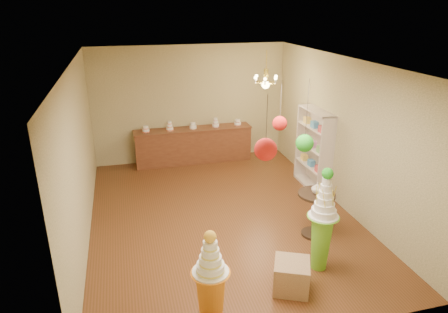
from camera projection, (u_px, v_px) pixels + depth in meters
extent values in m
plane|color=#542F16|center=(221.00, 215.00, 7.95)|extent=(6.50, 6.50, 0.00)
plane|color=silver|center=(221.00, 62.00, 6.87)|extent=(6.50, 6.50, 0.00)
cube|color=tan|center=(190.00, 104.00, 10.34)|extent=(5.00, 0.04, 3.00)
cube|color=tan|center=(292.00, 237.00, 4.47)|extent=(5.00, 0.04, 3.00)
cube|color=tan|center=(80.00, 156.00, 6.82)|extent=(0.04, 6.50, 3.00)
cube|color=tan|center=(342.00, 134.00, 7.99)|extent=(0.04, 6.50, 3.00)
cone|color=#6AC22A|center=(321.00, 242.00, 6.22)|extent=(0.42, 0.42, 0.92)
cylinder|color=white|center=(323.00, 216.00, 6.05)|extent=(0.57, 0.57, 0.03)
cylinder|color=white|center=(324.00, 212.00, 6.03)|extent=(0.47, 0.47, 0.10)
cylinder|color=white|center=(324.00, 206.00, 5.99)|extent=(0.38, 0.38, 0.10)
cylinder|color=white|center=(325.00, 200.00, 5.95)|extent=(0.31, 0.31, 0.10)
cylinder|color=white|center=(326.00, 194.00, 5.92)|extent=(0.26, 0.26, 0.10)
cylinder|color=white|center=(326.00, 188.00, 5.88)|extent=(0.21, 0.21, 0.10)
cylinder|color=white|center=(327.00, 181.00, 5.84)|extent=(0.17, 0.17, 0.10)
sphere|color=green|center=(328.00, 174.00, 5.80)|extent=(0.17, 0.17, 0.17)
cone|color=orange|center=(211.00, 302.00, 5.02)|extent=(0.40, 0.40, 0.88)
cylinder|color=white|center=(211.00, 272.00, 4.85)|extent=(0.48, 0.48, 0.03)
cylinder|color=white|center=(210.00, 267.00, 4.83)|extent=(0.36, 0.36, 0.10)
cylinder|color=white|center=(210.00, 260.00, 4.79)|extent=(0.29, 0.29, 0.10)
cylinder|color=white|center=(210.00, 253.00, 4.75)|extent=(0.23, 0.23, 0.10)
cylinder|color=white|center=(210.00, 245.00, 4.72)|extent=(0.18, 0.18, 0.10)
sphere|color=gold|center=(210.00, 237.00, 4.67)|extent=(0.15, 0.15, 0.15)
cube|color=#9A7854|center=(291.00, 276.00, 5.82)|extent=(0.67, 0.67, 0.46)
cube|color=brown|center=(194.00, 146.00, 10.47)|extent=(3.00, 0.50, 0.90)
cube|color=brown|center=(193.00, 129.00, 10.30)|extent=(3.04, 0.54, 0.03)
cylinder|color=white|center=(146.00, 129.00, 9.99)|extent=(0.18, 0.18, 0.16)
cylinder|color=white|center=(170.00, 126.00, 10.12)|extent=(0.18, 0.18, 0.24)
cylinder|color=white|center=(193.00, 126.00, 10.27)|extent=(0.18, 0.18, 0.16)
cylinder|color=white|center=(216.00, 122.00, 10.40)|extent=(0.18, 0.18, 0.24)
cylinder|color=white|center=(238.00, 122.00, 10.55)|extent=(0.18, 0.18, 0.16)
cube|color=beige|center=(320.00, 149.00, 8.93)|extent=(0.04, 1.20, 1.80)
cube|color=beige|center=(312.00, 166.00, 9.03)|extent=(0.30, 1.14, 0.03)
cube|color=beige|center=(313.00, 147.00, 8.87)|extent=(0.30, 1.14, 0.03)
cube|color=beige|center=(315.00, 128.00, 8.71)|extent=(0.30, 1.14, 0.03)
cylinder|color=black|center=(313.00, 233.00, 7.27)|extent=(0.56, 0.56, 0.04)
cylinder|color=black|center=(315.00, 215.00, 7.13)|extent=(0.11, 0.11, 0.82)
cylinder|color=black|center=(317.00, 194.00, 6.99)|extent=(0.85, 0.85, 0.04)
imported|color=beige|center=(317.00, 188.00, 6.94)|extent=(0.24, 0.24, 0.21)
cylinder|color=#473D33|center=(267.00, 123.00, 4.54)|extent=(0.01, 0.01, 0.65)
sphere|color=#B11914|center=(266.00, 150.00, 4.66)|extent=(0.27, 0.27, 0.27)
cylinder|color=#473D33|center=(307.00, 112.00, 5.52)|extent=(0.01, 0.01, 0.92)
sphere|color=green|center=(305.00, 143.00, 5.69)|extent=(0.26, 0.26, 0.26)
cylinder|color=#473D33|center=(281.00, 102.00, 5.35)|extent=(0.01, 0.01, 0.59)
sphere|color=#B11914|center=(280.00, 123.00, 5.45)|extent=(0.20, 0.20, 0.20)
cylinder|color=gold|center=(266.00, 62.00, 8.69)|extent=(0.02, 0.02, 0.50)
cylinder|color=gold|center=(266.00, 76.00, 8.80)|extent=(0.10, 0.10, 0.30)
sphere|color=#EFD583|center=(266.00, 85.00, 8.87)|extent=(0.18, 0.18, 0.18)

